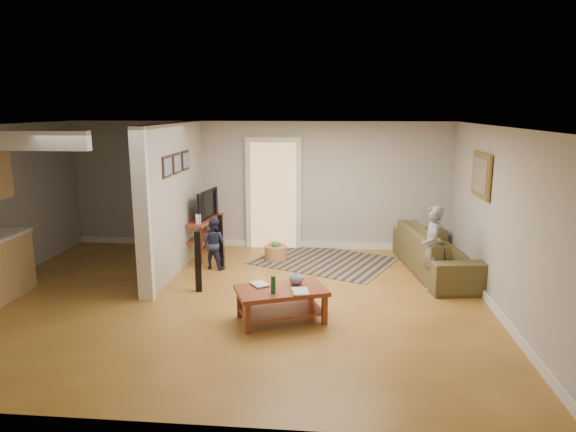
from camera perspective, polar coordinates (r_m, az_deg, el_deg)
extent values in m
plane|color=brown|center=(7.63, -6.54, -9.24)|extent=(7.50, 7.50, 0.00)
cube|color=#B8B7B1|center=(10.19, -3.26, 3.44)|extent=(7.50, 0.04, 2.50)
cube|color=#B8B7B1|center=(7.46, 22.66, -0.57)|extent=(0.04, 6.00, 2.50)
cube|color=white|center=(7.13, -7.02, 9.85)|extent=(7.50, 6.00, 0.04)
cube|color=#B8B7B1|center=(8.96, -12.36, 2.03)|extent=(0.15, 3.10, 2.50)
cube|color=white|center=(7.53, -15.90, 0.00)|extent=(0.22, 0.10, 2.50)
cube|color=white|center=(10.40, -3.21, -3.08)|extent=(7.50, 0.04, 0.12)
cube|color=white|center=(7.78, 21.74, -9.16)|extent=(0.04, 6.00, 0.12)
cube|color=#D8B272|center=(10.12, -1.62, 2.25)|extent=(0.90, 0.06, 2.10)
cube|color=black|center=(8.24, -13.34, 5.36)|extent=(0.03, 0.40, 0.34)
cube|color=black|center=(8.72, -12.30, 5.74)|extent=(0.03, 0.40, 0.34)
cube|color=black|center=(9.19, -11.36, 6.09)|extent=(0.03, 0.40, 0.34)
cube|color=olive|center=(8.32, 20.67, 4.27)|extent=(0.04, 0.90, 0.68)
cube|color=black|center=(9.45, 3.94, -4.98)|extent=(2.82, 2.50, 0.01)
imported|color=#4D4626|center=(9.18, 16.40, -6.00)|extent=(1.33, 2.62, 0.73)
cube|color=maroon|center=(6.74, -0.76, -8.27)|extent=(1.31, 1.04, 0.06)
cube|color=silver|center=(6.74, -0.76, -8.23)|extent=(0.81, 0.63, 0.02)
cube|color=maroon|center=(6.84, -0.75, -10.44)|extent=(1.19, 0.92, 0.03)
cube|color=maroon|center=(6.47, -4.52, -11.20)|extent=(0.09, 0.09, 0.42)
cube|color=maroon|center=(6.72, 4.09, -10.27)|extent=(0.09, 0.09, 0.42)
cube|color=maroon|center=(6.95, -5.42, -9.53)|extent=(0.09, 0.09, 0.42)
cube|color=maroon|center=(7.19, 2.61, -8.74)|extent=(0.09, 0.09, 0.42)
imported|color=navy|center=(6.90, 0.91, -7.54)|extent=(0.25, 0.25, 0.20)
cylinder|color=#155C1E|center=(6.53, -1.65, -7.62)|extent=(0.06, 0.06, 0.23)
imported|color=#998C4C|center=(6.81, -3.88, -7.82)|extent=(0.30, 0.32, 0.02)
imported|color=#66594C|center=(6.58, 0.49, -8.51)|extent=(0.25, 0.31, 0.02)
cube|color=maroon|center=(9.70, -9.49, -0.40)|extent=(0.57, 1.20, 0.05)
cube|color=maroon|center=(9.78, -9.42, -2.22)|extent=(0.51, 1.10, 0.03)
cylinder|color=maroon|center=(9.39, -11.36, -3.07)|extent=(0.05, 0.05, 0.71)
cylinder|color=maroon|center=(10.29, -9.14, -1.67)|extent=(0.05, 0.05, 0.71)
cylinder|color=maroon|center=(9.28, -9.72, -3.18)|extent=(0.05, 0.05, 0.71)
cylinder|color=maroon|center=(10.19, -7.62, -1.76)|extent=(0.05, 0.05, 0.71)
imported|color=black|center=(9.69, -9.38, -0.26)|extent=(0.23, 0.94, 0.54)
cylinder|color=white|center=(9.25, -9.94, -0.31)|extent=(0.10, 0.10, 0.17)
cube|color=black|center=(7.90, -10.00, -4.98)|extent=(0.12, 0.12, 0.95)
cube|color=black|center=(9.05, -7.43, -2.75)|extent=(0.10, 0.10, 0.94)
cylinder|color=#966A41|center=(9.46, -1.36, -4.13)|extent=(0.41, 0.41, 0.27)
sphere|color=red|center=(9.45, -1.01, -3.29)|extent=(0.13, 0.13, 0.13)
sphere|color=gold|center=(9.44, -1.73, -3.20)|extent=(0.13, 0.13, 0.13)
sphere|color=#228834|center=(9.36, -1.40, -3.21)|extent=(0.13, 0.13, 0.13)
imported|color=gray|center=(8.33, 15.46, -7.78)|extent=(0.33, 0.49, 1.31)
imported|color=#212645|center=(9.12, -8.18, -5.74)|extent=(0.52, 0.45, 0.90)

